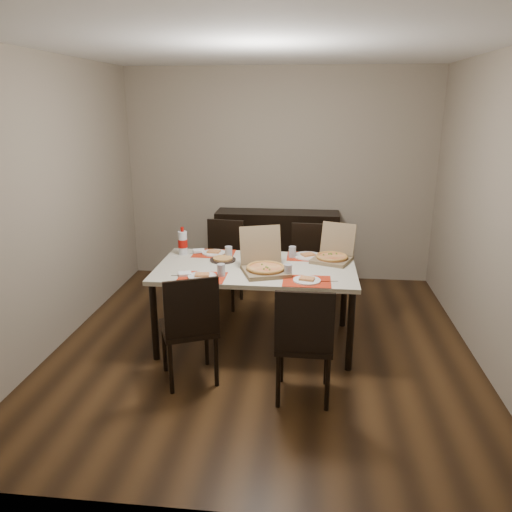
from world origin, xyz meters
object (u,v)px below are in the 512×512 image
object	(u,v)px
sideboard	(277,247)
chair_far_right	(310,264)
chair_near_left	(190,325)
dip_bowl	(270,259)
soda_bottle	(183,243)
pizza_box_center	(265,266)
chair_near_right	(304,339)
chair_far_left	(223,259)
dining_table	(256,273)

from	to	relation	value
sideboard	chair_far_right	distance (m)	0.91
chair_near_left	dip_bowl	distance (m)	1.15
chair_near_left	soda_bottle	bearing A→B (deg)	106.27
sideboard	pizza_box_center	world-z (taller)	pizza_box_center
chair_near_right	chair_far_left	distance (m)	2.11
soda_bottle	chair_far_right	bearing A→B (deg)	24.57
chair_far_right	pizza_box_center	bearing A→B (deg)	-111.18
chair_far_right	soda_bottle	distance (m)	1.41
dip_bowl	chair_far_right	bearing A→B (deg)	61.77
chair_near_right	chair_far_right	xyz separation A→B (m)	(0.03, 1.82, 0.00)
soda_bottle	dip_bowl	bearing A→B (deg)	-7.98
chair_far_right	soda_bottle	bearing A→B (deg)	-155.43
chair_far_left	soda_bottle	xyz separation A→B (m)	(-0.28, -0.64, 0.35)
chair_near_left	dip_bowl	size ratio (longest dim) A/B	7.21
chair_far_left	dining_table	bearing A→B (deg)	-63.43
dining_table	chair_far_right	xyz separation A→B (m)	(0.49, 0.87, -0.17)
chair_near_left	pizza_box_center	world-z (taller)	pizza_box_center
chair_near_left	dip_bowl	xyz separation A→B (m)	(0.55, 0.97, 0.25)
sideboard	dining_table	size ratio (longest dim) A/B	0.83
dining_table	pizza_box_center	xyz separation A→B (m)	(0.09, -0.15, 0.13)
chair_far_right	pizza_box_center	distance (m)	1.14
dip_bowl	soda_bottle	bearing A→B (deg)	172.02
chair_near_right	pizza_box_center	world-z (taller)	pizza_box_center
pizza_box_center	dip_bowl	bearing A→B (deg)	85.64
chair_near_left	pizza_box_center	xyz separation A→B (m)	(0.53, 0.64, 0.30)
sideboard	soda_bottle	world-z (taller)	soda_bottle
chair_near_left	sideboard	bearing A→B (deg)	78.25
pizza_box_center	soda_bottle	size ratio (longest dim) A/B	1.88
chair_near_right	soda_bottle	distance (m)	1.78
chair_far_right	dip_bowl	xyz separation A→B (m)	(-0.37, -0.69, 0.25)
chair_far_left	chair_near_right	bearing A→B (deg)	-63.74
soda_bottle	chair_far_left	bearing A→B (deg)	66.34
dining_table	chair_far_left	bearing A→B (deg)	116.57
dining_table	chair_near_right	xyz separation A→B (m)	(0.46, -0.94, -0.17)
dining_table	dip_bowl	size ratio (longest dim) A/B	13.96
dip_bowl	soda_bottle	size ratio (longest dim) A/B	0.47
sideboard	dip_bowl	world-z (taller)	sideboard
dining_table	soda_bottle	distance (m)	0.84
chair_near_right	soda_bottle	world-z (taller)	soda_bottle
sideboard	soda_bottle	size ratio (longest dim) A/B	5.47
soda_bottle	chair_near_right	bearing A→B (deg)	-45.83
dip_bowl	dining_table	bearing A→B (deg)	-122.56
chair_far_left	pizza_box_center	distance (m)	1.27
sideboard	chair_near_left	bearing A→B (deg)	-101.75
dining_table	pizza_box_center	size ratio (longest dim) A/B	3.48
dining_table	chair_near_right	bearing A→B (deg)	-64.05
chair_near_right	dining_table	bearing A→B (deg)	115.95
soda_bottle	sideboard	bearing A→B (deg)	58.91
chair_near_left	chair_near_right	bearing A→B (deg)	-9.98
sideboard	pizza_box_center	distance (m)	1.87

